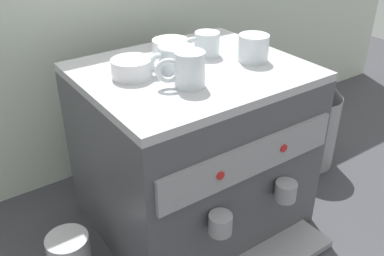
% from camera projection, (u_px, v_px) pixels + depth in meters
% --- Properties ---
extents(ground_plane, '(4.00, 4.00, 0.00)m').
position_uv_depth(ground_plane, '(192.00, 212.00, 1.34)').
color(ground_plane, '#38383D').
extents(tiled_backsplash_wall, '(2.80, 0.03, 0.91)m').
position_uv_depth(tiled_backsplash_wall, '(120.00, 37.00, 1.40)').
color(tiled_backsplash_wall, silver).
rests_on(tiled_backsplash_wall, ground_plane).
extents(espresso_machine, '(0.56, 0.58, 0.48)m').
position_uv_depth(espresso_machine, '(193.00, 148.00, 1.21)').
color(espresso_machine, '#4C4C51').
rests_on(espresso_machine, ground_plane).
extents(ceramic_cup_0, '(0.12, 0.08, 0.06)m').
position_uv_depth(ceramic_cup_0, '(174.00, 59.00, 1.06)').
color(ceramic_cup_0, silver).
rests_on(ceramic_cup_0, espresso_machine).
extents(ceramic_cup_1, '(0.09, 0.11, 0.07)m').
position_uv_depth(ceramic_cup_1, '(253.00, 47.00, 1.13)').
color(ceramic_cup_1, silver).
rests_on(ceramic_cup_1, espresso_machine).
extents(ceramic_cup_2, '(0.11, 0.08, 0.08)m').
position_uv_depth(ceramic_cup_2, '(188.00, 69.00, 0.98)').
color(ceramic_cup_2, silver).
rests_on(ceramic_cup_2, espresso_machine).
extents(ceramic_cup_3, '(0.10, 0.07, 0.06)m').
position_uv_depth(ceramic_cup_3, '(206.00, 44.00, 1.16)').
color(ceramic_cup_3, silver).
rests_on(ceramic_cup_3, espresso_machine).
extents(ceramic_bowl_0, '(0.10, 0.10, 0.03)m').
position_uv_depth(ceramic_bowl_0, '(171.00, 46.00, 1.20)').
color(ceramic_bowl_0, white).
rests_on(ceramic_bowl_0, espresso_machine).
extents(ceramic_bowl_1, '(0.10, 0.10, 0.04)m').
position_uv_depth(ceramic_bowl_1, '(132.00, 68.00, 1.04)').
color(ceramic_bowl_1, white).
rests_on(ceramic_bowl_1, espresso_machine).
extents(coffee_grinder, '(0.18, 0.18, 0.36)m').
position_uv_depth(coffee_grinder, '(313.00, 118.00, 1.50)').
color(coffee_grinder, '#939399').
rests_on(coffee_grinder, ground_plane).
extents(milk_pitcher, '(0.11, 0.11, 0.12)m').
position_uv_depth(milk_pitcher, '(70.00, 256.00, 1.10)').
color(milk_pitcher, '#B7B7BC').
rests_on(milk_pitcher, ground_plane).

